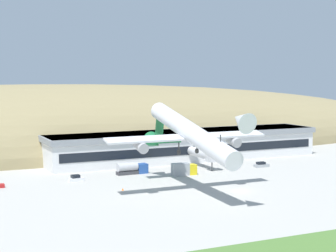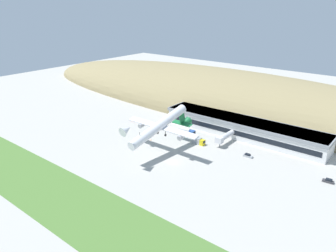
{
  "view_description": "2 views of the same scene",
  "coord_description": "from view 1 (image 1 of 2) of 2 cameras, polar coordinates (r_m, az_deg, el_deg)",
  "views": [
    {
      "loc": [
        -68.09,
        -106.37,
        26.75
      ],
      "look_at": [
        -14.59,
        8.02,
        14.81
      ],
      "focal_mm": 60.0,
      "sensor_mm": 36.0,
      "label": 1
    },
    {
      "loc": [
        78.57,
        -101.48,
        65.87
      ],
      "look_at": [
        -7.22,
        5.36,
        13.83
      ],
      "focal_mm": 35.0,
      "sensor_mm": 36.0,
      "label": 2
    }
  ],
  "objects": [
    {
      "name": "service_car_0",
      "position": [
        162.47,
        9.46,
        -3.92
      ],
      "size": [
        4.38,
        1.78,
        1.52
      ],
      "color": "#999EA3",
      "rests_on": "ground_plane"
    },
    {
      "name": "fuel_truck",
      "position": [
        147.8,
        1.61,
        -4.42
      ],
      "size": [
        6.79,
        2.48,
        3.23
      ],
      "color": "gold",
      "rests_on": "ground_plane"
    },
    {
      "name": "traffic_cone_0",
      "position": [
        129.42,
        -4.62,
        -6.42
      ],
      "size": [
        0.52,
        0.52,
        0.58
      ],
      "color": "orange",
      "rests_on": "ground_plane"
    },
    {
      "name": "terminal_building",
      "position": [
        173.01,
        1.77,
        -1.79
      ],
      "size": [
        87.45,
        16.31,
        9.01
      ],
      "color": "silver",
      "rests_on": "ground_plane"
    },
    {
      "name": "cargo_airplane",
      "position": [
        125.42,
        2.21,
        -0.79
      ],
      "size": [
        38.93,
        46.53,
        13.79
      ],
      "color": "silver"
    },
    {
      "name": "hill_backdrop",
      "position": [
        205.39,
        -13.57,
        -2.23
      ],
      "size": [
        355.61,
        86.03,
        45.62
      ],
      "primitive_type": "ellipsoid",
      "color": "#8E7F56",
      "rests_on": "ground_plane"
    },
    {
      "name": "ground_plane",
      "position": [
        129.1,
        7.44,
        -6.6
      ],
      "size": [
        471.42,
        471.42,
        0.0
      ],
      "primitive_type": "plane",
      "color": "#ADAAA3"
    },
    {
      "name": "jetway_0",
      "position": [
        158.62,
        3.71,
        -2.86
      ],
      "size": [
        3.38,
        14.39,
        5.43
      ],
      "color": "silver",
      "rests_on": "ground_plane"
    },
    {
      "name": "box_truck",
      "position": [
        149.56,
        -3.7,
        -4.33
      ],
      "size": [
        8.64,
        2.67,
        3.19
      ],
      "color": "#264C99",
      "rests_on": "ground_plane"
    },
    {
      "name": "service_car_1",
      "position": [
        141.2,
        -9.33,
        -5.3
      ],
      "size": [
        3.81,
        2.21,
        1.68
      ],
      "color": "silver",
      "rests_on": "ground_plane"
    }
  ]
}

